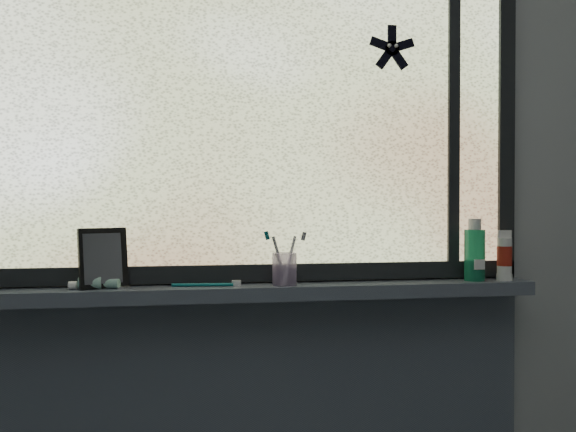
% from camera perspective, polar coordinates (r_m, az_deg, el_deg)
% --- Properties ---
extents(wall_back, '(3.00, 0.01, 2.50)m').
position_cam_1_polar(wall_back, '(1.90, -2.61, 1.03)').
color(wall_back, '#9EA3A8').
rests_on(wall_back, ground).
extents(windowsill, '(1.62, 0.14, 0.04)m').
position_cam_1_polar(windowsill, '(1.85, -2.29, -6.75)').
color(windowsill, '#474F5E').
rests_on(windowsill, wall_back).
extents(window_pane, '(1.50, 0.01, 1.00)m').
position_cam_1_polar(window_pane, '(1.90, -2.52, 9.50)').
color(window_pane, silver).
rests_on(window_pane, wall_back).
extents(frame_bottom, '(1.60, 0.03, 0.05)m').
position_cam_1_polar(frame_bottom, '(1.89, -2.49, -5.05)').
color(frame_bottom, black).
rests_on(frame_bottom, windowsill).
extents(frame_right, '(0.05, 0.03, 1.10)m').
position_cam_1_polar(frame_right, '(2.14, 18.75, 8.49)').
color(frame_right, black).
rests_on(frame_right, wall_back).
extents(frame_mullion, '(0.03, 0.03, 1.00)m').
position_cam_1_polar(frame_mullion, '(2.06, 14.44, 8.79)').
color(frame_mullion, black).
rests_on(frame_mullion, wall_back).
extents(starfish_sticker, '(0.15, 0.02, 0.15)m').
position_cam_1_polar(starfish_sticker, '(2.02, 9.22, 14.48)').
color(starfish_sticker, black).
rests_on(starfish_sticker, window_pane).
extents(vanity_mirror, '(0.15, 0.11, 0.17)m').
position_cam_1_polar(vanity_mirror, '(1.83, -16.11, -3.62)').
color(vanity_mirror, black).
rests_on(vanity_mirror, windowsill).
extents(toothpaste_tube, '(0.19, 0.07, 0.03)m').
position_cam_1_polar(toothpaste_tube, '(1.83, -16.55, -5.71)').
color(toothpaste_tube, silver).
rests_on(toothpaste_tube, windowsill).
extents(toothbrush_cup, '(0.08, 0.08, 0.09)m').
position_cam_1_polar(toothbrush_cup, '(1.83, -0.32, -4.74)').
color(toothbrush_cup, '#BFA4D9').
rests_on(toothbrush_cup, windowsill).
extents(toothbrush_lying, '(0.21, 0.04, 0.01)m').
position_cam_1_polar(toothbrush_lying, '(1.82, -7.60, -6.01)').
color(toothbrush_lying, '#0B6269').
rests_on(toothbrush_lying, windowsill).
extents(mouthwash_bottle, '(0.08, 0.08, 0.15)m').
position_cam_1_polar(mouthwash_bottle, '(2.02, 16.26, -2.89)').
color(mouthwash_bottle, '#1A8B5F').
rests_on(mouthwash_bottle, windowsill).
extents(cream_tube, '(0.05, 0.05, 0.11)m').
position_cam_1_polar(cream_tube, '(2.05, 18.69, -3.19)').
color(cream_tube, silver).
rests_on(cream_tube, windowsill).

